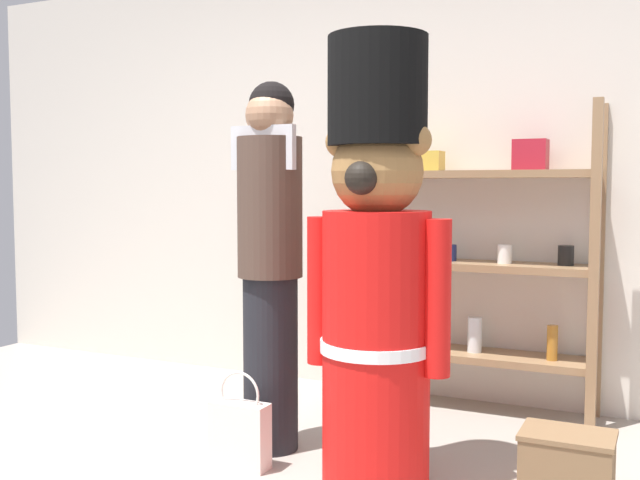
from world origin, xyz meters
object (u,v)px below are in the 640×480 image
object	(u,v)px
person_shopper	(270,254)
teddy_bear_guard	(377,272)
display_crate	(567,465)
merchandise_shelf	(477,257)
shopping_bag	(240,433)

from	to	relation	value
person_shopper	teddy_bear_guard	bearing A→B (deg)	-16.45
display_crate	merchandise_shelf	bearing A→B (deg)	121.19
merchandise_shelf	person_shopper	size ratio (longest dim) A/B	0.97
teddy_bear_guard	display_crate	xyz separation A→B (m)	(0.74, 0.19, -0.75)
merchandise_shelf	person_shopper	world-z (taller)	person_shopper
merchandise_shelf	teddy_bear_guard	size ratio (longest dim) A/B	0.91
teddy_bear_guard	merchandise_shelf	bearing A→B (deg)	84.12
teddy_bear_guard	shopping_bag	world-z (taller)	teddy_bear_guard
person_shopper	display_crate	world-z (taller)	person_shopper
shopping_bag	display_crate	distance (m)	1.37
merchandise_shelf	display_crate	bearing A→B (deg)	-58.81
teddy_bear_guard	display_crate	size ratio (longest dim) A/B	5.11
merchandise_shelf	person_shopper	bearing A→B (deg)	-124.91
display_crate	shopping_bag	bearing A→B (deg)	-168.08
shopping_bag	teddy_bear_guard	bearing A→B (deg)	8.64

